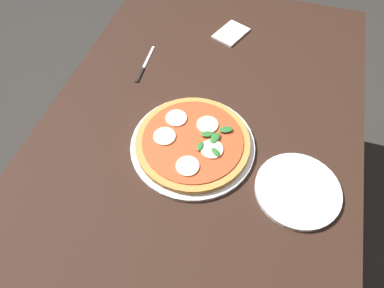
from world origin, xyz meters
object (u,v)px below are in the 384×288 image
Objects in this scene: dining_table at (201,138)px; plate_white at (298,190)px; serving_tray at (192,145)px; pizza at (193,142)px; knife at (143,68)px; napkin at (231,33)px.

plate_white is (0.16, 0.31, 0.10)m from dining_table.
pizza reaches higher than serving_tray.
serving_tray is 1.91× the size of knife.
napkin reaches higher than knife.
pizza reaches higher than dining_table.
pizza reaches higher than plate_white.
pizza is at bearing 1.31° from dining_table.
serving_tray is 0.37m from knife.
plate_white reaches higher than knife.
napkin is (-0.60, -0.32, -0.00)m from plate_white.
dining_table is 0.32m from knife.
dining_table is 0.14m from serving_tray.
knife is (-0.26, -0.26, -0.02)m from pizza.
knife is (-0.16, -0.26, 0.09)m from dining_table.
serving_tray is at bearing -101.03° from plate_white.
knife is at bearing -119.76° from plate_white.
napkin is (-0.54, -0.01, -0.00)m from serving_tray.
plate_white is 0.66m from knife.
dining_table is 7.71× the size of knife.
dining_table is at bearing 1.01° from napkin.
pizza is 2.53× the size of napkin.
knife is (-0.26, -0.26, -0.00)m from serving_tray.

